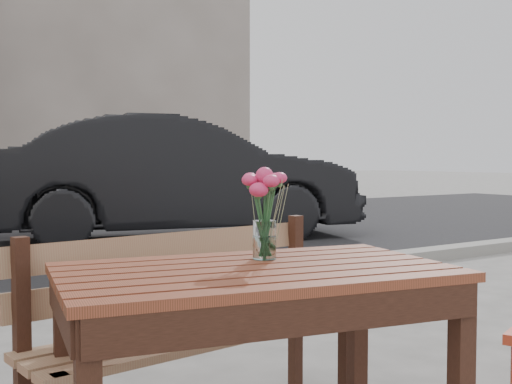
# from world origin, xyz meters

# --- Properties ---
(main_table) EXTENTS (1.29, 0.90, 0.72)m
(main_table) POSITION_xyz_m (-0.16, 0.11, 0.60)
(main_table) COLOR #5E2F18
(main_table) RESTS_ON ground
(main_bench) EXTENTS (1.36, 0.53, 0.82)m
(main_bench) POSITION_xyz_m (-0.12, 0.62, 0.50)
(main_bench) COLOR #A07053
(main_bench) RESTS_ON ground
(main_vase) EXTENTS (0.16, 0.16, 0.30)m
(main_vase) POSITION_xyz_m (-0.05, 0.23, 0.91)
(main_vase) COLOR white
(main_vase) RESTS_ON main_table
(parked_car) EXTENTS (5.05, 2.75, 1.58)m
(parked_car) POSITION_xyz_m (2.50, 6.08, 0.79)
(parked_car) COLOR black
(parked_car) RESTS_ON ground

